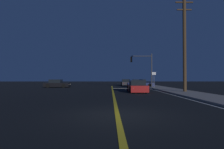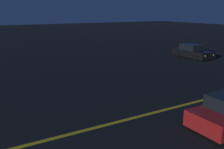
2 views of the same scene
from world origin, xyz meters
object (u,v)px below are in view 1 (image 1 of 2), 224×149
car_distant_tail_red (137,87)px  car_far_approaching_black (57,84)px  car_parked_curb_navy (140,84)px  utility_pole_right (185,43)px  traffic_signal_near_right (144,65)px  street_sign_corner (154,77)px  car_side_waiting_charcoal (126,83)px

car_distant_tail_red → car_far_approaching_black: (-12.04, 10.46, -0.00)m
car_parked_curb_navy → utility_pole_right: (2.79, -12.10, 4.72)m
traffic_signal_near_right → utility_pole_right: (2.39, -10.74, 1.58)m
utility_pole_right → street_sign_corner: size_ratio=4.10×
car_parked_curb_navy → car_side_waiting_charcoal: (-1.93, 6.97, -0.00)m
car_parked_curb_navy → utility_pole_right: size_ratio=0.44×
car_far_approaching_black → utility_pole_right: 21.15m
car_far_approaching_black → utility_pole_right: utility_pole_right is taller
utility_pole_right → traffic_signal_near_right: bearing=102.5°
car_distant_tail_red → traffic_signal_near_right: (2.54, 9.49, 3.14)m
car_side_waiting_charcoal → utility_pole_right: utility_pole_right is taller
car_distant_tail_red → car_parked_curb_navy: size_ratio=1.01×
traffic_signal_near_right → utility_pole_right: bearing=102.5°
car_far_approaching_black → car_side_waiting_charcoal: 14.29m
car_distant_tail_red → street_sign_corner: street_sign_corner is taller
car_parked_curb_navy → traffic_signal_near_right: 3.45m
car_distant_tail_red → street_sign_corner: size_ratio=1.83×
car_far_approaching_black → traffic_signal_near_right: bearing=87.0°
car_distant_tail_red → car_side_waiting_charcoal: 17.82m
car_distant_tail_red → car_parked_curb_navy: (2.13, 10.85, -0.00)m
car_parked_curb_navy → street_sign_corner: bearing=18.4°
car_distant_tail_red → car_far_approaching_black: 15.95m
car_parked_curb_navy → traffic_signal_near_right: bearing=16.5°
car_side_waiting_charcoal → traffic_signal_near_right: (2.33, -8.33, 3.14)m
car_distant_tail_red → utility_pole_right: size_ratio=0.45×
car_far_approaching_black → street_sign_corner: street_sign_corner is taller
car_distant_tail_red → traffic_signal_near_right: size_ratio=0.82×
car_distant_tail_red → car_far_approaching_black: same height
car_distant_tail_red → car_parked_curb_navy: same height
car_far_approaching_black → traffic_signal_near_right: traffic_signal_near_right is taller
car_far_approaching_black → street_sign_corner: 16.05m
utility_pole_right → street_sign_corner: 8.84m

